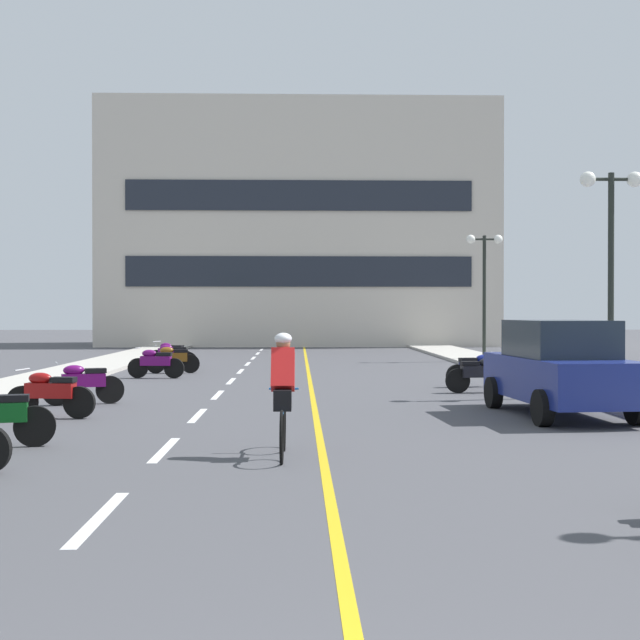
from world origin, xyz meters
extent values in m
plane|color=#47474C|center=(0.00, 21.00, 0.00)|extent=(140.00, 140.00, 0.00)
cube|color=#B7B2A8|center=(-7.20, 24.00, 0.06)|extent=(2.40, 72.00, 0.12)
cube|color=#B7B2A8|center=(7.20, 24.00, 0.06)|extent=(2.40, 72.00, 0.12)
cube|color=silver|center=(-2.00, 6.00, 0.00)|extent=(0.14, 2.20, 0.01)
cube|color=silver|center=(-2.00, 10.00, 0.00)|extent=(0.14, 2.20, 0.01)
cube|color=silver|center=(-2.00, 14.00, 0.00)|extent=(0.14, 2.20, 0.01)
cube|color=silver|center=(-2.00, 18.00, 0.00)|extent=(0.14, 2.20, 0.01)
cube|color=silver|center=(-2.00, 22.00, 0.00)|extent=(0.14, 2.20, 0.01)
cube|color=silver|center=(-2.00, 26.00, 0.00)|extent=(0.14, 2.20, 0.01)
cube|color=silver|center=(-2.00, 30.00, 0.00)|extent=(0.14, 2.20, 0.01)
cube|color=silver|center=(-2.00, 34.00, 0.00)|extent=(0.14, 2.20, 0.01)
cube|color=silver|center=(-2.00, 38.00, 0.00)|extent=(0.14, 2.20, 0.01)
cube|color=silver|center=(-2.00, 42.00, 0.00)|extent=(0.14, 2.20, 0.01)
cube|color=silver|center=(-2.00, 46.00, 0.00)|extent=(0.14, 2.20, 0.01)
cube|color=gold|center=(0.25, 24.00, 0.00)|extent=(0.12, 66.00, 0.01)
cube|color=beige|center=(-0.01, 49.26, 7.05)|extent=(22.94, 8.53, 14.10)
cube|color=#1E232D|center=(-0.01, 44.95, 4.23)|extent=(19.27, 0.10, 1.69)
cube|color=#1E232D|center=(-0.01, 44.95, 8.46)|extent=(19.27, 0.10, 1.69)
cylinder|color=black|center=(7.19, 17.32, 2.66)|extent=(0.14, 0.14, 5.09)
cylinder|color=black|center=(7.19, 17.32, 5.06)|extent=(1.10, 0.08, 0.08)
sphere|color=white|center=(6.64, 17.32, 5.06)|extent=(0.36, 0.36, 0.36)
sphere|color=white|center=(7.74, 17.32, 5.06)|extent=(0.36, 0.36, 0.36)
cylinder|color=black|center=(7.35, 31.42, 2.57)|extent=(0.14, 0.14, 4.91)
cylinder|color=black|center=(7.35, 31.42, 4.88)|extent=(1.10, 0.08, 0.08)
sphere|color=white|center=(6.80, 31.42, 4.88)|extent=(0.36, 0.36, 0.36)
sphere|color=white|center=(7.90, 31.42, 4.88)|extent=(0.36, 0.36, 0.36)
cylinder|color=black|center=(3.93, 15.13, 0.32)|extent=(0.27, 0.65, 0.64)
cylinder|color=black|center=(5.63, 15.25, 0.32)|extent=(0.27, 0.65, 0.64)
cylinder|color=black|center=(4.14, 12.33, 0.32)|extent=(0.27, 0.65, 0.64)
cylinder|color=black|center=(5.83, 12.46, 0.32)|extent=(0.27, 0.65, 0.64)
cube|color=navy|center=(4.88, 13.79, 0.72)|extent=(2.00, 4.31, 0.80)
cube|color=#1E2833|center=(4.88, 13.79, 1.47)|extent=(1.72, 2.31, 0.70)
cylinder|color=black|center=(-3.95, 10.33, 0.30)|extent=(0.61, 0.24, 0.60)
cube|color=black|center=(-4.24, 10.26, 0.72)|extent=(0.48, 0.33, 0.10)
cylinder|color=black|center=(-5.23, 13.73, 0.30)|extent=(0.61, 0.17, 0.60)
cylinder|color=black|center=(-4.14, 13.59, 0.30)|extent=(0.61, 0.17, 0.60)
cube|color=maroon|center=(-4.68, 13.66, 0.52)|extent=(0.93, 0.39, 0.28)
ellipsoid|color=maroon|center=(-4.88, 13.68, 0.74)|extent=(0.47, 0.29, 0.22)
cube|color=black|center=(-4.44, 13.63, 0.72)|extent=(0.47, 0.29, 0.10)
cylinder|color=silver|center=(-5.23, 13.73, 0.90)|extent=(0.11, 0.60, 0.03)
cylinder|color=black|center=(-5.18, 15.79, 0.30)|extent=(0.60, 0.29, 0.60)
cylinder|color=black|center=(-4.14, 16.15, 0.30)|extent=(0.60, 0.29, 0.60)
cube|color=#590C59|center=(-4.66, 15.97, 0.52)|extent=(0.94, 0.56, 0.28)
ellipsoid|color=#590C59|center=(-4.85, 15.90, 0.74)|extent=(0.49, 0.37, 0.22)
cube|color=black|center=(-4.42, 16.05, 0.72)|extent=(0.49, 0.37, 0.10)
cylinder|color=silver|center=(-5.18, 15.79, 0.90)|extent=(0.23, 0.58, 0.03)
cylinder|color=black|center=(4.90, 18.43, 0.30)|extent=(0.61, 0.16, 0.60)
cylinder|color=black|center=(3.80, 18.32, 0.30)|extent=(0.61, 0.16, 0.60)
cube|color=black|center=(4.35, 18.38, 0.52)|extent=(0.92, 0.38, 0.28)
ellipsoid|color=black|center=(4.55, 18.40, 0.74)|extent=(0.46, 0.29, 0.22)
cube|color=black|center=(4.10, 18.35, 0.72)|extent=(0.46, 0.29, 0.10)
cylinder|color=silver|center=(4.90, 18.43, 0.90)|extent=(0.09, 0.60, 0.03)
cylinder|color=black|center=(5.16, 20.09, 0.30)|extent=(0.61, 0.22, 0.60)
cylinder|color=black|center=(4.08, 19.86, 0.30)|extent=(0.61, 0.22, 0.60)
cube|color=navy|center=(4.62, 19.98, 0.52)|extent=(0.94, 0.46, 0.28)
ellipsoid|color=navy|center=(4.81, 20.02, 0.74)|extent=(0.48, 0.33, 0.22)
cube|color=black|center=(4.37, 19.92, 0.72)|extent=(0.48, 0.33, 0.10)
cylinder|color=silver|center=(5.16, 20.09, 0.90)|extent=(0.15, 0.59, 0.03)
cylinder|color=black|center=(-4.87, 23.18, 0.30)|extent=(0.61, 0.15, 0.60)
cylinder|color=black|center=(-3.77, 23.08, 0.30)|extent=(0.61, 0.15, 0.60)
cube|color=#590C59|center=(-4.32, 23.13, 0.52)|extent=(0.92, 0.36, 0.28)
ellipsoid|color=#590C59|center=(-4.52, 23.15, 0.74)|extent=(0.46, 0.28, 0.22)
cube|color=black|center=(-4.07, 23.11, 0.72)|extent=(0.46, 0.28, 0.10)
cylinder|color=silver|center=(-4.87, 23.18, 0.90)|extent=(0.08, 0.60, 0.03)
cylinder|color=black|center=(-4.66, 25.09, 0.30)|extent=(0.61, 0.17, 0.60)
cylinder|color=black|center=(-3.56, 25.23, 0.30)|extent=(0.61, 0.17, 0.60)
cube|color=brown|center=(-4.11, 25.16, 0.52)|extent=(0.93, 0.39, 0.28)
ellipsoid|color=brown|center=(-4.31, 25.14, 0.74)|extent=(0.47, 0.29, 0.22)
cube|color=black|center=(-3.86, 25.19, 0.72)|extent=(0.47, 0.29, 0.10)
cylinder|color=silver|center=(-4.66, 25.09, 0.90)|extent=(0.11, 0.60, 0.03)
cylinder|color=black|center=(-4.94, 26.79, 0.30)|extent=(0.61, 0.20, 0.60)
cylinder|color=black|center=(-3.85, 26.98, 0.30)|extent=(0.61, 0.20, 0.60)
cube|color=#590C59|center=(-4.39, 26.88, 0.52)|extent=(0.93, 0.43, 0.28)
ellipsoid|color=#590C59|center=(-4.59, 26.85, 0.74)|extent=(0.47, 0.31, 0.22)
cube|color=black|center=(-4.15, 26.93, 0.72)|extent=(0.47, 0.31, 0.10)
cylinder|color=silver|center=(-4.94, 26.79, 0.90)|extent=(0.13, 0.60, 0.03)
cylinder|color=black|center=(-5.22, 28.72, 0.30)|extent=(0.60, 0.27, 0.60)
cylinder|color=black|center=(-4.17, 28.40, 0.30)|extent=(0.60, 0.27, 0.60)
cube|color=#590C59|center=(-4.69, 28.56, 0.52)|extent=(0.94, 0.53, 0.28)
ellipsoid|color=#590C59|center=(-4.88, 28.62, 0.74)|extent=(0.49, 0.36, 0.22)
cube|color=black|center=(-4.45, 28.49, 0.72)|extent=(0.49, 0.36, 0.10)
cylinder|color=silver|center=(-5.22, 28.72, 0.90)|extent=(0.21, 0.58, 0.03)
torus|color=black|center=(-0.29, 9.91, 0.34)|extent=(0.05, 0.72, 0.72)
torus|color=black|center=(-0.30, 8.86, 0.34)|extent=(0.05, 0.72, 0.72)
cylinder|color=blue|center=(-0.29, 9.36, 0.64)|extent=(0.05, 0.95, 0.04)
cube|color=black|center=(-0.30, 9.21, 0.86)|extent=(0.10, 0.20, 0.06)
cylinder|color=blue|center=(-0.29, 9.81, 0.89)|extent=(0.42, 0.04, 0.03)
cube|color=black|center=(-0.30, 9.26, 0.79)|extent=(0.24, 0.36, 0.28)
cube|color=red|center=(-0.29, 9.41, 1.19)|extent=(0.33, 0.46, 0.61)
sphere|color=#8C6647|center=(-0.29, 9.54, 1.54)|extent=(0.20, 0.20, 0.20)
ellipsoid|color=white|center=(-0.29, 9.54, 1.61)|extent=(0.24, 0.26, 0.16)
camera|label=1|loc=(-0.09, -2.16, 1.98)|focal=47.52mm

